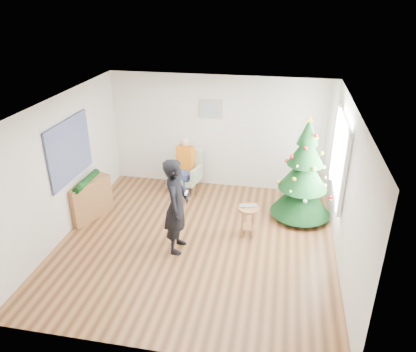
% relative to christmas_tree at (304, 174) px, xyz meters
% --- Properties ---
extents(floor, '(5.00, 5.00, 0.00)m').
position_rel_christmas_tree_xyz_m(floor, '(-1.88, -1.31, -0.98)').
color(floor, brown).
rests_on(floor, ground).
extents(ceiling, '(5.00, 5.00, 0.00)m').
position_rel_christmas_tree_xyz_m(ceiling, '(-1.88, -1.31, 1.62)').
color(ceiling, white).
rests_on(ceiling, wall_back).
extents(wall_back, '(5.00, 0.00, 5.00)m').
position_rel_christmas_tree_xyz_m(wall_back, '(-1.88, 1.19, 0.32)').
color(wall_back, silver).
rests_on(wall_back, floor).
extents(wall_front, '(5.00, 0.00, 5.00)m').
position_rel_christmas_tree_xyz_m(wall_front, '(-1.88, -3.81, 0.32)').
color(wall_front, silver).
rests_on(wall_front, floor).
extents(wall_left, '(0.00, 5.00, 5.00)m').
position_rel_christmas_tree_xyz_m(wall_left, '(-4.38, -1.31, 0.32)').
color(wall_left, silver).
rests_on(wall_left, floor).
extents(wall_right, '(0.00, 5.00, 5.00)m').
position_rel_christmas_tree_xyz_m(wall_right, '(0.62, -1.31, 0.32)').
color(wall_right, silver).
rests_on(wall_right, floor).
extents(window_panel, '(0.04, 1.30, 1.40)m').
position_rel_christmas_tree_xyz_m(window_panel, '(0.59, -0.31, 0.52)').
color(window_panel, white).
rests_on(window_panel, wall_right).
extents(curtains, '(0.05, 1.75, 1.50)m').
position_rel_christmas_tree_xyz_m(curtains, '(0.56, -0.31, 0.52)').
color(curtains, white).
rests_on(curtains, wall_right).
extents(christmas_tree, '(1.20, 1.20, 2.17)m').
position_rel_christmas_tree_xyz_m(christmas_tree, '(0.00, 0.00, 0.00)').
color(christmas_tree, '#3F2816').
rests_on(christmas_tree, floor).
extents(stool, '(0.40, 0.40, 0.60)m').
position_rel_christmas_tree_xyz_m(stool, '(-0.98, -0.86, -0.67)').
color(stool, brown).
rests_on(stool, floor).
extents(laptop, '(0.37, 0.29, 0.03)m').
position_rel_christmas_tree_xyz_m(laptop, '(-0.98, -0.86, -0.37)').
color(laptop, silver).
rests_on(laptop, stool).
extents(armchair, '(0.78, 0.74, 0.96)m').
position_rel_christmas_tree_xyz_m(armchair, '(-2.58, 0.75, -0.63)').
color(armchair, '#9AAA89').
rests_on(armchair, floor).
extents(seated_person, '(0.44, 0.59, 1.26)m').
position_rel_christmas_tree_xyz_m(seated_person, '(-2.59, 0.70, -0.34)').
color(seated_person, navy).
rests_on(seated_person, armchair).
extents(standing_man, '(0.44, 0.65, 1.75)m').
position_rel_christmas_tree_xyz_m(standing_man, '(-2.17, -1.54, -0.10)').
color(standing_man, black).
rests_on(standing_man, floor).
extents(game_controller, '(0.04, 0.13, 0.04)m').
position_rel_christmas_tree_xyz_m(game_controller, '(-1.98, -1.57, 0.19)').
color(game_controller, white).
rests_on(game_controller, standing_man).
extents(console, '(0.64, 1.04, 0.80)m').
position_rel_christmas_tree_xyz_m(console, '(-4.21, -0.81, -0.58)').
color(console, brown).
rests_on(console, floor).
extents(garland, '(0.14, 0.90, 0.14)m').
position_rel_christmas_tree_xyz_m(garland, '(-4.21, -0.81, -0.16)').
color(garland, black).
rests_on(garland, console).
extents(tapestry, '(0.03, 1.50, 1.15)m').
position_rel_christmas_tree_xyz_m(tapestry, '(-4.34, -1.01, 0.57)').
color(tapestry, black).
rests_on(tapestry, wall_left).
extents(framed_picture, '(0.52, 0.05, 0.42)m').
position_rel_christmas_tree_xyz_m(framed_picture, '(-2.08, 1.15, 0.87)').
color(framed_picture, tan).
rests_on(framed_picture, wall_back).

